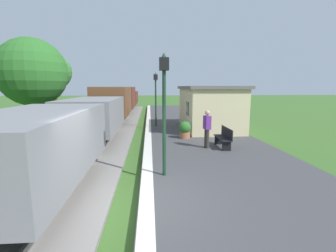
# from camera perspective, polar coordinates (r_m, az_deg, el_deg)

# --- Properties ---
(ground_plane) EXTENTS (160.00, 160.00, 0.00)m
(ground_plane) POSITION_cam_1_polar(r_m,az_deg,el_deg) (6.18, -9.06, -19.56)
(ground_plane) COLOR #3D6628
(platform_slab) EXTENTS (6.00, 60.00, 0.25)m
(platform_slab) POSITION_cam_1_polar(r_m,az_deg,el_deg) (6.67, 20.84, -16.60)
(platform_slab) COLOR #424244
(platform_slab) RESTS_ON ground
(platform_edge_stripe) EXTENTS (0.36, 60.00, 0.01)m
(platform_edge_stripe) POSITION_cam_1_polar(r_m,az_deg,el_deg) (6.04, -5.16, -17.47)
(platform_edge_stripe) COLOR silver
(platform_edge_stripe) RESTS_ON platform_slab
(track_ballast) EXTENTS (3.80, 60.00, 0.12)m
(track_ballast) POSITION_cam_1_polar(r_m,az_deg,el_deg) (6.78, -30.79, -17.51)
(track_ballast) COLOR gray
(track_ballast) RESTS_ON ground
(rail_near) EXTENTS (0.07, 60.00, 0.14)m
(rail_near) POSITION_cam_1_polar(r_m,az_deg,el_deg) (6.45, -24.88, -17.16)
(rail_near) COLOR slate
(rail_near) RESTS_ON track_ballast
(freight_train) EXTENTS (2.50, 32.60, 2.72)m
(freight_train) POSITION_cam_1_polar(r_m,az_deg,el_deg) (19.81, -12.90, 4.93)
(freight_train) COLOR gray
(freight_train) RESTS_ON rail_near
(station_hut) EXTENTS (3.50, 5.80, 2.78)m
(station_hut) POSITION_cam_1_polar(r_m,az_deg,el_deg) (15.87, 9.82, 4.44)
(station_hut) COLOR beige
(station_hut) RESTS_ON platform_slab
(bench_near_hut) EXTENTS (0.42, 1.50, 0.91)m
(bench_near_hut) POSITION_cam_1_polar(r_m,az_deg,el_deg) (11.08, 13.31, -2.63)
(bench_near_hut) COLOR black
(bench_near_hut) RESTS_ON platform_slab
(person_waiting) EXTENTS (0.30, 0.42, 1.71)m
(person_waiting) POSITION_cam_1_polar(r_m,az_deg,el_deg) (10.77, 9.34, -0.34)
(person_waiting) COLOR #38332D
(person_waiting) RESTS_ON platform_slab
(potted_planter) EXTENTS (0.64, 0.64, 0.92)m
(potted_planter) POSITION_cam_1_polar(r_m,az_deg,el_deg) (12.73, 4.05, -0.85)
(potted_planter) COLOR #9E6642
(potted_planter) RESTS_ON platform_slab
(lamp_post_near) EXTENTS (0.28, 0.28, 3.70)m
(lamp_post_near) POSITION_cam_1_polar(r_m,az_deg,el_deg) (7.09, -0.95, 7.95)
(lamp_post_near) COLOR #193823
(lamp_post_near) RESTS_ON platform_slab
(lamp_post_far) EXTENTS (0.28, 0.28, 3.70)m
(lamp_post_far) POSITION_cam_1_polar(r_m,az_deg,el_deg) (16.52, -2.98, 8.75)
(lamp_post_far) COLOR #193823
(lamp_post_far) RESTS_ON platform_slab
(tree_trackside_far) EXTENTS (4.00, 4.00, 5.83)m
(tree_trackside_far) POSITION_cam_1_polar(r_m,az_deg,el_deg) (16.51, -29.81, 11.09)
(tree_trackside_far) COLOR #4C3823
(tree_trackside_far) RESTS_ON ground
(tree_field_left) EXTENTS (3.15, 3.15, 5.91)m
(tree_field_left) POSITION_cam_1_polar(r_m,az_deg,el_deg) (24.41, -25.76, 11.58)
(tree_field_left) COLOR #4C3823
(tree_field_left) RESTS_ON ground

